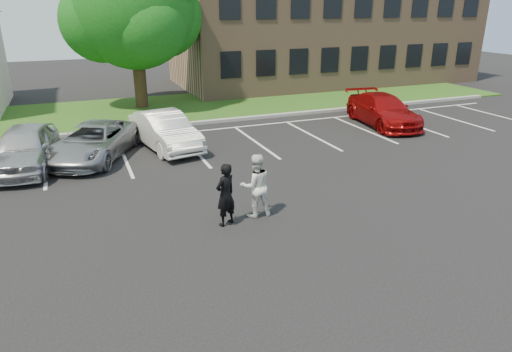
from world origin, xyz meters
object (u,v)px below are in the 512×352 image
(man_black_suit, at_px, (225,195))
(car_silver_minivan, at_px, (93,142))
(office_building, at_px, (324,25))
(car_white_sedan, at_px, (165,131))
(car_red_compact, at_px, (383,110))
(tree, at_px, (135,10))
(man_white_shirt, at_px, (256,186))
(car_silver_west, at_px, (25,148))

(man_black_suit, distance_m, car_silver_minivan, 7.88)
(office_building, distance_m, car_silver_minivan, 22.82)
(car_white_sedan, distance_m, car_red_compact, 10.79)
(car_silver_minivan, bearing_deg, office_building, 64.33)
(car_silver_minivan, bearing_deg, man_black_suit, -41.38)
(tree, bearing_deg, car_red_compact, -39.51)
(man_white_shirt, bearing_deg, car_white_sedan, -80.29)
(car_silver_west, height_order, car_white_sedan, car_silver_west)
(car_silver_west, relative_size, car_silver_minivan, 0.94)
(car_silver_minivan, bearing_deg, man_white_shirt, -34.53)
(office_building, bearing_deg, tree, -161.19)
(office_building, height_order, car_white_sedan, office_building)
(man_black_suit, height_order, car_silver_west, man_black_suit)
(office_building, xyz_separation_m, man_white_shirt, (-13.96, -20.88, -3.24))
(car_white_sedan, bearing_deg, office_building, 30.68)
(man_black_suit, bearing_deg, tree, -116.77)
(man_white_shirt, relative_size, car_silver_west, 0.39)
(tree, distance_m, car_silver_west, 11.61)
(office_building, relative_size, car_white_sedan, 4.90)
(car_silver_west, bearing_deg, man_black_suit, -44.66)
(man_white_shirt, xyz_separation_m, car_red_compact, (9.73, 7.33, -0.17))
(man_white_shirt, relative_size, car_white_sedan, 0.40)
(man_white_shirt, xyz_separation_m, car_white_sedan, (-1.06, 7.44, -0.16))
(car_silver_minivan, bearing_deg, car_white_sedan, 33.49)
(tree, bearing_deg, man_white_shirt, -87.64)
(car_red_compact, bearing_deg, man_white_shirt, -135.62)
(tree, relative_size, car_silver_west, 1.89)
(man_white_shirt, bearing_deg, office_building, -122.16)
(office_building, xyz_separation_m, car_silver_west, (-20.21, -14.08, -3.37))
(tree, distance_m, car_red_compact, 14.23)
(car_red_compact, bearing_deg, man_black_suit, -137.40)
(office_building, xyz_separation_m, tree, (-14.62, -4.98, 1.19))
(man_black_suit, distance_m, car_white_sedan, 7.65)
(car_silver_west, height_order, car_silver_minivan, car_silver_west)
(tree, height_order, man_white_shirt, tree)
(car_silver_west, distance_m, car_red_compact, 15.98)
(office_building, relative_size, car_silver_west, 4.81)
(tree, xyz_separation_m, car_white_sedan, (-0.40, -8.46, -4.60))
(man_black_suit, bearing_deg, car_silver_west, -78.65)
(car_silver_west, relative_size, car_red_compact, 0.91)
(tree, height_order, car_silver_minivan, tree)
(office_building, xyz_separation_m, man_black_suit, (-14.92, -21.09, -3.28))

